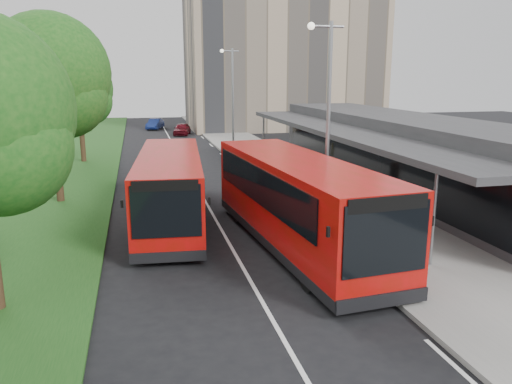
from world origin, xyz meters
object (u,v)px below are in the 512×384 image
tree_far (78,93)px  litter_bin (292,175)px  tree_mid (50,82)px  car_far (155,124)px  car_near (182,129)px  bus_main (298,203)px  lamp_post_far (232,94)px  bollard (258,152)px  bus_second (170,188)px  lamp_post_near (326,113)px

tree_far → litter_bin: 17.12m
tree_mid → car_far: (5.95, 34.09, -5.25)m
litter_bin → car_far: 33.83m
tree_mid → car_near: tree_mid is taller
litter_bin → bus_main: bearing=-106.4°
litter_bin → car_near: car_near is taller
tree_far → lamp_post_far: 11.17m
lamp_post_far → car_far: size_ratio=2.17×
tree_mid → litter_bin: bearing=4.0°
tree_mid → bollard: 16.89m
tree_mid → bus_main: tree_mid is taller
tree_mid → lamp_post_far: bearing=49.3°
car_near → tree_mid: bearing=-92.9°
bollard → tree_far: bearing=171.1°
bus_second → car_far: bearing=93.8°
lamp_post_near → car_near: 34.99m
bus_second → litter_bin: size_ratio=10.83×
lamp_post_near → car_far: bearing=97.2°
tree_mid → bollard: (12.53, 10.05, -5.23)m
car_near → bollard: bearing=-62.9°
litter_bin → tree_far: bearing=137.7°
bollard → car_far: (-6.57, 24.04, -0.01)m
tree_far → bus_second: (5.10, -16.86, -3.40)m
car_far → lamp_post_near: bearing=-65.1°
tree_mid → tree_far: tree_mid is taller
tree_far → lamp_post_far: lamp_post_far is taller
car_far → litter_bin: bearing=-61.6°
tree_mid → bus_main: size_ratio=0.77×
bus_main → car_far: size_ratio=3.18×
bus_main → bus_second: bus_main is taller
tree_mid → bollard: bearing=38.7°
tree_mid → tree_far: bearing=90.0°
lamp_post_near → bus_second: bearing=160.0°
bus_second → tree_far: bearing=111.9°
tree_mid → lamp_post_near: tree_mid is taller
tree_mid → tree_far: size_ratio=1.19×
tree_far → car_near: size_ratio=2.07×
lamp_post_far → bus_second: 19.07m
bus_second → car_near: size_ratio=2.91×
tree_far → bollard: tree_far is taller
tree_far → lamp_post_far: size_ratio=0.95×
lamp_post_far → bus_second: lamp_post_far is taller
litter_bin → bus_second: bearing=-141.5°
lamp_post_near → bollard: (1.40, 17.10, -4.10)m
tree_far → car_far: size_ratio=2.07×
car_near → lamp_post_near: bearing=-71.5°
lamp_post_far → litter_bin: bearing=-84.6°
lamp_post_near → bus_second: size_ratio=0.75×
litter_bin → tree_mid: bearing=-176.0°
car_far → car_near: bearing=-50.8°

